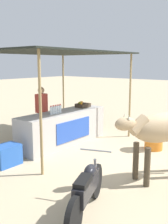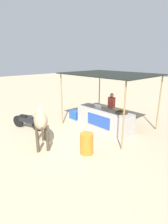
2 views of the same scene
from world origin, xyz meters
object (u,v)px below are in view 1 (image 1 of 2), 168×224
at_px(motorcycle_parked, 87,189).
at_px(cooler_box, 6,155).
at_px(fruit_crate, 83,105).
at_px(cow, 160,130).
at_px(vendor_behind_counter, 42,113).
at_px(stall_counter, 63,128).
at_px(water_barrel, 154,136).

bearing_deg(motorcycle_parked, cooler_box, 81.02).
bearing_deg(fruit_crate, cow, -115.32).
bearing_deg(cow, motorcycle_parked, 169.93).
bearing_deg(vendor_behind_counter, stall_counter, -78.83).
height_order(vendor_behind_counter, motorcycle_parked, vendor_behind_counter).
bearing_deg(motorcycle_parked, stall_counter, 48.56).
xyz_separation_m(cooler_box, water_barrel, (3.22, -2.21, 0.15)).
bearing_deg(water_barrel, stall_counter, 116.84).
relative_size(cooler_box, cow, 0.34).
relative_size(vendor_behind_counter, water_barrel, 2.13).
xyz_separation_m(fruit_crate, motorcycle_parked, (-3.45, -2.87, -0.61)).
xyz_separation_m(cooler_box, motorcycle_parked, (-0.43, -2.71, 0.19)).
bearing_deg(motorcycle_parked, water_barrel, 7.85).
height_order(stall_counter, fruit_crate, fruit_crate).
height_order(water_barrel, cow, cow).
bearing_deg(cooler_box, cow, -63.76).
bearing_deg(vendor_behind_counter, water_barrel, -66.73).
height_order(stall_counter, cooler_box, stall_counter).
bearing_deg(vendor_behind_counter, motorcycle_parked, -123.21).
distance_m(water_barrel, motorcycle_parked, 3.68).
xyz_separation_m(cow, motorcycle_parked, (-1.93, 0.34, -0.60)).
distance_m(vendor_behind_counter, motorcycle_parked, 4.28).
height_order(water_barrel, motorcycle_parked, motorcycle_parked).
bearing_deg(stall_counter, fruit_crate, 3.38).
distance_m(vendor_behind_counter, cooler_box, 2.17).
xyz_separation_m(fruit_crate, cow, (-1.52, -3.21, -0.00)).
relative_size(stall_counter, cooler_box, 5.00).
bearing_deg(stall_counter, cow, -99.81).
height_order(vendor_behind_counter, water_barrel, vendor_behind_counter).
relative_size(water_barrel, motorcycle_parked, 0.45).
xyz_separation_m(fruit_crate, cooler_box, (-3.02, -0.15, -0.79)).
distance_m(stall_counter, motorcycle_parked, 3.75).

